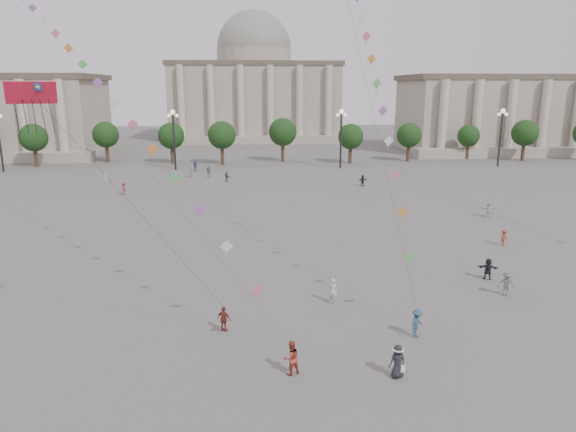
{
  "coord_description": "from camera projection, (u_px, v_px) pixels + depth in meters",
  "views": [
    {
      "loc": [
        -1.36,
        -22.99,
        14.44
      ],
      "look_at": [
        1.16,
        12.0,
        5.62
      ],
      "focal_mm": 32.0,
      "sensor_mm": 36.0,
      "label": 1
    }
  ],
  "objects": [
    {
      "name": "ground",
      "position": [
        282.0,
        382.0,
        25.85
      ],
      "size": [
        360.0,
        360.0,
        0.0
      ],
      "primitive_type": "plane",
      "color": "#53514E",
      "rests_on": "ground"
    },
    {
      "name": "hall_central",
      "position": [
        255.0,
        88.0,
        147.37
      ],
      "size": [
        48.3,
        34.3,
        35.5
      ],
      "color": "gray",
      "rests_on": "ground"
    },
    {
      "name": "tree_row",
      "position": [
        258.0,
        135.0,
        99.98
      ],
      "size": [
        137.12,
        5.12,
        8.0
      ],
      "color": "#332519",
      "rests_on": "ground"
    },
    {
      "name": "lamp_post_mid_west",
      "position": [
        174.0,
        128.0,
        90.72
      ],
      "size": [
        2.0,
        0.9,
        10.65
      ],
      "color": "#262628",
      "rests_on": "ground"
    },
    {
      "name": "lamp_post_mid_east",
      "position": [
        341.0,
        128.0,
        92.81
      ],
      "size": [
        2.0,
        0.9,
        10.65
      ],
      "color": "#262628",
      "rests_on": "ground"
    },
    {
      "name": "lamp_post_far_east",
      "position": [
        501.0,
        127.0,
        94.9
      ],
      "size": [
        2.0,
        0.9,
        10.65
      ],
      "color": "#262628",
      "rests_on": "ground"
    },
    {
      "name": "person_crowd_0",
      "position": [
        195.0,
        166.0,
        90.61
      ],
      "size": [
        1.17,
        1.01,
        1.89
      ],
      "primitive_type": "imported",
      "rotation": [
        0.0,
        0.0,
        0.6
      ],
      "color": "#37467D",
      "rests_on": "ground"
    },
    {
      "name": "person_crowd_3",
      "position": [
        488.0,
        269.0,
        39.52
      ],
      "size": [
        1.64,
        1.01,
        1.69
      ],
      "primitive_type": "imported",
      "rotation": [
        0.0,
        0.0,
        2.79
      ],
      "color": "black",
      "rests_on": "ground"
    },
    {
      "name": "person_crowd_4",
      "position": [
        191.0,
        172.0,
        84.56
      ],
      "size": [
        0.98,
        1.57,
        1.61
      ],
      "primitive_type": "imported",
      "rotation": [
        0.0,
        0.0,
        4.35
      ],
      "color": "#B0B0AC",
      "rests_on": "ground"
    },
    {
      "name": "person_crowd_6",
      "position": [
        507.0,
        284.0,
        36.34
      ],
      "size": [
        1.34,
        1.09,
        1.81
      ],
      "primitive_type": "imported",
      "rotation": [
        0.0,
        0.0,
        5.86
      ],
      "color": "#59595E",
      "rests_on": "ground"
    },
    {
      "name": "person_crowd_7",
      "position": [
        489.0,
        210.0,
        58.45
      ],
      "size": [
        1.69,
        0.64,
        1.79
      ],
      "primitive_type": "imported",
      "rotation": [
        0.0,
        0.0,
        3.07
      ],
      "color": "silver",
      "rests_on": "ground"
    },
    {
      "name": "person_crowd_8",
      "position": [
        504.0,
        238.0,
        47.98
      ],
      "size": [
        1.16,
        1.02,
        1.55
      ],
      "primitive_type": "imported",
      "rotation": [
        0.0,
        0.0,
        0.56
      ],
      "color": "maroon",
      "rests_on": "ground"
    },
    {
      "name": "person_crowd_9",
      "position": [
        363.0,
        181.0,
        76.9
      ],
      "size": [
        1.63,
        1.1,
        1.69
      ],
      "primitive_type": "imported",
      "rotation": [
        0.0,
        0.0,
        0.43
      ],
      "color": "black",
      "rests_on": "ground"
    },
    {
      "name": "person_crowd_10",
      "position": [
        106.0,
        179.0,
        78.47
      ],
      "size": [
        0.51,
        0.67,
        1.66
      ],
      "primitive_type": "imported",
      "rotation": [
        0.0,
        0.0,
        1.77
      ],
      "color": "white",
      "rests_on": "ground"
    },
    {
      "name": "person_crowd_12",
      "position": [
        227.0,
        177.0,
        80.62
      ],
      "size": [
        1.32,
        1.39,
        1.57
      ],
      "primitive_type": "imported",
      "rotation": [
        0.0,
        0.0,
        2.31
      ],
      "color": "slate",
      "rests_on": "ground"
    },
    {
      "name": "person_crowd_13",
      "position": [
        333.0,
        291.0,
        35.08
      ],
      "size": [
        0.79,
        0.68,
        1.81
      ],
      "primitive_type": "imported",
      "rotation": [
        0.0,
        0.0,
        2.68
      ],
      "color": "beige",
      "rests_on": "ground"
    },
    {
      "name": "person_crowd_16",
      "position": [
        208.0,
        171.0,
        84.83
      ],
      "size": [
        1.15,
        0.7,
        1.82
      ],
      "primitive_type": "imported",
      "rotation": [
        0.0,
        0.0,
        6.03
      ],
      "color": "slate",
      "rests_on": "ground"
    },
    {
      "name": "person_crowd_17",
      "position": [
        124.0,
        189.0,
        70.61
      ],
      "size": [
        0.75,
        1.2,
        1.77
      ],
      "primitive_type": "imported",
      "rotation": [
        0.0,
        0.0,
        1.49
      ],
      "color": "#9D2A3B",
      "rests_on": "ground"
    },
    {
      "name": "tourist_0",
      "position": [
        224.0,
        319.0,
        31.07
      ],
      "size": [
        1.01,
        0.79,
        1.6
      ],
      "primitive_type": "imported",
      "rotation": [
        0.0,
        0.0,
        2.64
      ],
      "color": "maroon",
      "rests_on": "ground"
    },
    {
      "name": "kite_flyer_0",
      "position": [
        291.0,
        358.0,
        26.37
      ],
      "size": [
        1.1,
        1.0,
        1.86
      ],
      "primitive_type": "imported",
      "rotation": [
        0.0,
        0.0,
        3.53
      ],
      "color": "#9B372A",
      "rests_on": "ground"
    },
    {
      "name": "kite_flyer_1",
      "position": [
        417.0,
        323.0,
        30.31
      ],
      "size": [
        1.26,
        1.3,
        1.78
      ],
      "primitive_type": "imported",
      "rotation": [
        0.0,
        0.0,
        0.83
      ],
      "color": "#2D4B66",
      "rests_on": "ground"
    },
    {
      "name": "hat_person",
      "position": [
        398.0,
        361.0,
        26.09
      ],
      "size": [
        0.99,
        0.77,
        1.78
      ],
      "color": "black",
      "rests_on": "ground"
    },
    {
      "name": "dragon_kite",
      "position": [
        35.0,
        110.0,
        23.95
      ],
      "size": [
        5.27,
        2.5,
        15.52
      ],
      "color": "#B6132B",
      "rests_on": "ground"
    },
    {
      "name": "kite_train_west",
      "position": [
        34.0,
        15.0,
        47.64
      ],
      "size": [
        41.16,
        53.25,
        77.77
      ],
      "color": "#3F3F3F",
      "rests_on": "ground"
    }
  ]
}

